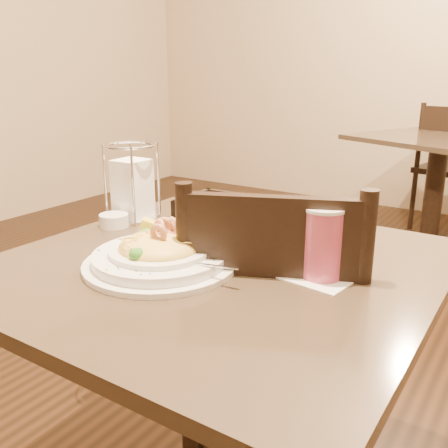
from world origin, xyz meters
The scene contains 9 objects.
main_table centered at (0.00, 0.00, 0.51)m, with size 0.90×0.90×0.74m.
background_table centered at (-0.02, 2.57, 0.51)m, with size 1.18×1.18×0.74m.
dining_chair_near centered at (0.08, 0.11, 0.50)m, with size 0.55×0.55×0.93m.
pasta_bowl centered at (-0.09, -0.10, 0.77)m, with size 0.36×0.33×0.10m.
drink_glass centered at (0.22, 0.04, 0.82)m, with size 0.15×0.15×0.15m.
bread_basket centered at (-0.16, 0.26, 0.77)m, with size 0.23×0.19×0.06m.
napkin_caddy centered at (-0.38, 0.14, 0.83)m, with size 0.13×0.13×0.21m.
side_plate centered at (0.09, 0.19, 0.75)m, with size 0.15×0.15×0.01m, color white.
butter_ramekin centered at (-0.38, 0.06, 0.76)m, with size 0.08×0.08×0.03m, color white.
Camera 1 is at (0.57, -0.85, 1.14)m, focal length 40.00 mm.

